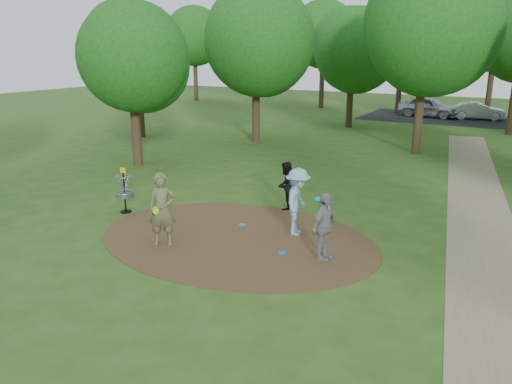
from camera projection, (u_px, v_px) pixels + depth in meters
The scene contains 14 objects.
ground at pixel (236, 238), 14.45m from camera, with size 100.00×100.00×0.00m, color #2D5119.
dirt_clearing at pixel (236, 238), 14.45m from camera, with size 8.40×8.40×0.02m, color #47301C.
footpath at pixel (487, 257), 13.14m from camera, with size 2.00×40.00×0.01m, color #8C7A5B.
parking_lot at pixel (456, 119), 38.82m from camera, with size 14.00×8.00×0.01m, color black.
player_observer_with_disc at pixel (162, 209), 13.74m from camera, with size 0.90×0.81×2.06m.
player_throwing_with_disc at pixel (298, 202), 14.52m from camera, with size 1.27×1.42×2.00m.
player_walking_with_disc at pixel (286, 186), 16.88m from camera, with size 0.67×0.84×1.65m.
player_waiting_with_disc at pixel (324, 227), 12.76m from camera, with size 0.58×1.11×1.80m.
disc_ground_cyan at pixel (242, 225), 15.50m from camera, with size 0.22×0.22×0.02m, color #1989CA.
disc_ground_blue at pixel (282, 253), 13.37m from camera, with size 0.22×0.22×0.02m, color blue.
car_left at pixel (429, 107), 39.72m from camera, with size 1.90×4.71×1.61m, color #9DA0A5.
car_right at pixel (478, 111), 38.32m from camera, with size 1.40×4.01×1.32m, color #A3A4AA.
disc_golf_basket at pixel (124, 187), 16.54m from camera, with size 0.63×0.63×1.54m.
tree_ring at pixel (404, 50), 20.38m from camera, with size 37.29×45.44×9.12m.
Camera 1 is at (6.98, -11.58, 5.31)m, focal length 35.00 mm.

